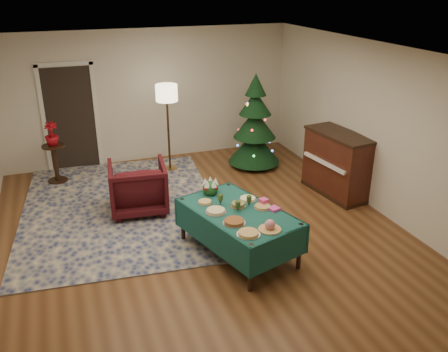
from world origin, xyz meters
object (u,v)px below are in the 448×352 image
object	(u,v)px
floor_lamp	(167,98)
christmas_tree	(255,126)
potted_plant	(52,139)
armchair	(138,185)
side_table	(56,164)
piano	(337,164)
gift_box	(264,202)
buffet_table	(238,219)

from	to	relation	value
floor_lamp	christmas_tree	size ratio (longest dim) A/B	0.91
christmas_tree	potted_plant	bearing A→B (deg)	172.50
floor_lamp	potted_plant	xyz separation A→B (m)	(-2.17, 0.12, -0.61)
armchair	christmas_tree	xyz separation A→B (m)	(2.61, 1.23, 0.39)
side_table	piano	size ratio (longest dim) A/B	0.54
gift_box	floor_lamp	xyz separation A→B (m)	(-0.54, 3.36, 0.75)
potted_plant	christmas_tree	xyz separation A→B (m)	(3.85, -0.51, -0.00)
floor_lamp	piano	distance (m)	3.43
potted_plant	piano	world-z (taller)	piano
christmas_tree	piano	bearing A→B (deg)	-64.12
potted_plant	piano	size ratio (longest dim) A/B	0.32
buffet_table	gift_box	bearing A→B (deg)	8.21
armchair	christmas_tree	world-z (taller)	christmas_tree
potted_plant	floor_lamp	bearing A→B (deg)	-3.11
buffet_table	armchair	world-z (taller)	armchair
buffet_table	christmas_tree	size ratio (longest dim) A/B	1.02
gift_box	christmas_tree	bearing A→B (deg)	68.91
armchair	floor_lamp	bearing A→B (deg)	-113.23
armchair	potted_plant	distance (m)	2.17
armchair	floor_lamp	xyz separation A→B (m)	(0.93, 1.62, 1.00)
buffet_table	christmas_tree	bearing A→B (deg)	62.91
buffet_table	gift_box	world-z (taller)	gift_box
piano	armchair	bearing A→B (deg)	171.56
side_table	piano	xyz separation A→B (m)	(4.70, -2.25, 0.20)
christmas_tree	floor_lamp	bearing A→B (deg)	166.98
potted_plant	christmas_tree	distance (m)	3.89
gift_box	armchair	xyz separation A→B (m)	(-1.47, 1.74, -0.25)
floor_lamp	potted_plant	distance (m)	2.26
side_table	christmas_tree	world-z (taller)	christmas_tree
armchair	potted_plant	bearing A→B (deg)	-47.79
buffet_table	piano	size ratio (longest dim) A/B	1.41
buffet_table	potted_plant	bearing A→B (deg)	123.12
buffet_table	floor_lamp	world-z (taller)	floor_lamp
armchair	floor_lamp	world-z (taller)	floor_lamp
potted_plant	piano	xyz separation A→B (m)	(4.70, -2.25, -0.31)
buffet_table	floor_lamp	bearing A→B (deg)	92.28
christmas_tree	piano	xyz separation A→B (m)	(0.84, -1.74, -0.30)
gift_box	piano	xyz separation A→B (m)	(1.99, 1.23, -0.16)
buffet_table	side_table	size ratio (longest dim) A/B	2.63
buffet_table	floor_lamp	size ratio (longest dim) A/B	1.12
side_table	piano	world-z (taller)	piano
christmas_tree	piano	distance (m)	1.96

